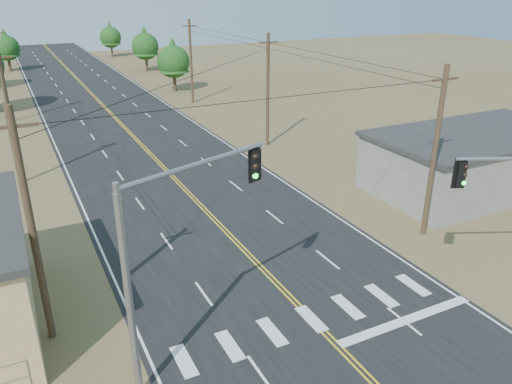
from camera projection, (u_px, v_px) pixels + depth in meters
road at (165, 169)px, 40.47m from camera, size 15.00×200.00×0.02m
building_right at (475, 161)px, 36.06m from camera, size 15.00×8.00×4.00m
utility_pole_left_near at (32, 229)px, 19.32m from camera, size 1.80×0.30×10.00m
utility_pole_left_mid at (10, 116)px, 35.78m from camera, size 1.80×0.30×10.00m
utility_pole_left_far at (2, 74)px, 52.25m from camera, size 1.80×0.30×10.00m
utility_pole_right_near at (435, 153)px, 28.04m from camera, size 1.80×0.30×10.00m
utility_pole_right_mid at (268, 90)px, 44.50m from camera, size 1.80×0.30×10.00m
utility_pole_right_far at (191, 61)px, 60.97m from camera, size 1.80×0.30×10.00m
signal_mast_left at (171, 241)px, 17.36m from camera, size 6.22×2.36×8.35m
tree_left_far at (6, 45)px, 83.55m from camera, size 4.20×4.20×7.01m
tree_right_near at (173, 58)px, 67.74m from camera, size 4.39×4.39×7.32m
tree_right_mid at (145, 44)px, 83.65m from camera, size 4.44×4.44×7.41m
tree_right_far at (110, 35)px, 100.25m from camera, size 4.15×4.15×6.92m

